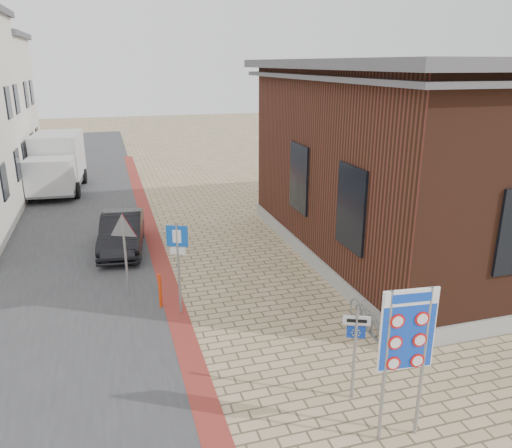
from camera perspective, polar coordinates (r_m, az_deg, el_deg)
ground at (r=11.07m, az=5.41°, el=-19.30°), size 120.00×120.00×0.00m
road_strip at (r=24.14m, az=-20.87°, el=0.70°), size 7.00×60.00×0.02m
curb_strip at (r=19.36m, az=-11.36°, el=-2.57°), size 0.60×40.00×0.02m
brick_building at (r=19.84m, az=22.67°, el=7.31°), size 13.00×13.00×6.80m
bike_rack at (r=13.60m, az=12.49°, el=-10.69°), size 0.08×1.80×0.60m
sedan at (r=19.16m, az=-15.07°, el=-0.92°), size 1.92×4.31×1.37m
box_truck at (r=29.07m, az=-21.79°, el=6.54°), size 2.81×5.94×3.02m
border_sign at (r=9.30m, az=16.92°, el=-11.82°), size 1.04×0.15×3.04m
essen_sign at (r=10.54m, az=11.27°, el=-13.11°), size 0.52×0.26×2.02m
parking_sign at (r=13.61m, az=-8.92°, el=-3.21°), size 0.55×0.27×2.66m
yield_sign at (r=14.89m, az=-14.88°, el=-1.25°), size 0.84×0.43×2.54m
bollard at (r=14.53m, az=-10.90°, el=-7.51°), size 0.12×0.12×1.04m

